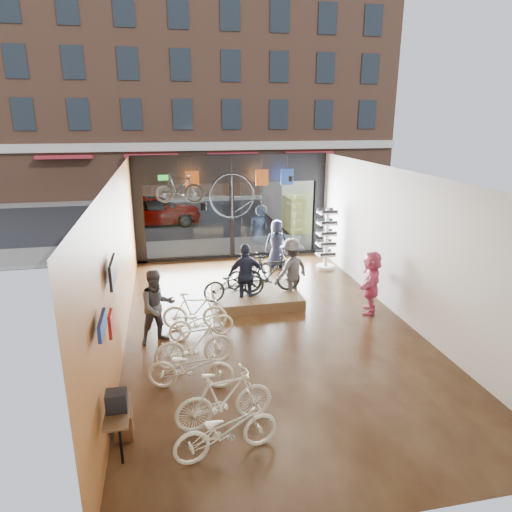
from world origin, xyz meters
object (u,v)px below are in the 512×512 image
object	(u,v)px
floor_bike_0	(226,429)
floor_bike_3	(194,345)
penny_farthing	(241,197)
customer_1	(157,307)
display_bike_right	(250,271)
hung_bike	(179,188)
customer_4	(277,244)
floor_bike_5	(195,311)
sunglasses_rack	(326,239)
street_car	(155,210)
display_platform	(256,297)
floor_bike_1	(224,398)
customer_2	(246,276)
customer_3	(291,270)
floor_bike_2	(191,367)
customer_5	(371,282)
display_bike_mid	(269,274)
box_truck	(296,200)
floor_bike_4	(201,322)

from	to	relation	value
floor_bike_0	floor_bike_3	xyz separation A→B (m)	(-0.29, 2.73, 0.06)
floor_bike_0	penny_farthing	distance (m)	9.38
floor_bike_3	customer_1	xyz separation A→B (m)	(-0.74, 1.28, 0.38)
display_bike_right	penny_farthing	bearing A→B (deg)	-33.03
hung_bike	customer_4	bearing A→B (deg)	-66.72
floor_bike_5	sunglasses_rack	size ratio (longest dim) A/B	0.75
street_car	display_platform	size ratio (longest dim) A/B	1.83
street_car	floor_bike_3	bearing A→B (deg)	-176.15
floor_bike_1	customer_2	size ratio (longest dim) A/B	0.97
floor_bike_0	customer_3	size ratio (longest dim) A/B	0.94
floor_bike_5	customer_2	bearing A→B (deg)	-41.62
street_car	floor_bike_2	xyz separation A→B (m)	(0.79, -14.43, -0.31)
customer_5	floor_bike_1	bearing A→B (deg)	-20.78
floor_bike_3	penny_farthing	distance (m)	6.88
customer_1	customer_2	distance (m)	2.91
floor_bike_5	customer_1	size ratio (longest dim) A/B	0.90
customer_3	floor_bike_1	bearing A→B (deg)	34.62
customer_2	penny_farthing	distance (m)	3.68
customer_1	display_bike_mid	bearing A→B (deg)	9.25
customer_3	floor_bike_3	bearing A→B (deg)	18.21
display_bike_right	display_bike_mid	bearing A→B (deg)	-174.38
floor_bike_0	display_bike_mid	xyz separation A→B (m)	(2.05, 5.86, 0.40)
display_bike_right	floor_bike_1	bearing A→B (deg)	136.40
floor_bike_2	customer_4	xyz separation A→B (m)	(3.43, 6.91, 0.40)
floor_bike_3	customer_4	bearing A→B (deg)	-34.90
display_bike_mid	customer_5	size ratio (longest dim) A/B	1.06
sunglasses_rack	hung_bike	distance (m)	5.24
floor_bike_5	customer_4	bearing A→B (deg)	-25.92
floor_bike_1	penny_farthing	distance (m)	8.69
floor_bike_0	customer_1	size ratio (longest dim) A/B	0.96
box_truck	customer_2	bearing A→B (deg)	-113.64
floor_bike_2	hung_bike	world-z (taller)	hung_bike
customer_1	customer_3	world-z (taller)	customer_3
display_platform	floor_bike_4	bearing A→B (deg)	-132.00
floor_bike_1	display_platform	size ratio (longest dim) A/B	0.72
floor_bike_4	display_platform	size ratio (longest dim) A/B	0.65
floor_bike_0	display_bike_right	size ratio (longest dim) A/B	1.01
street_car	display_bike_right	size ratio (longest dim) A/B	2.61
customer_2	customer_3	bearing A→B (deg)	-172.65
floor_bike_3	customer_2	xyz separation A→B (m)	(1.64, 2.96, 0.39)
street_car	penny_farthing	size ratio (longest dim) A/B	2.33
customer_1	penny_farthing	bearing A→B (deg)	38.68
floor_bike_2	sunglasses_rack	bearing A→B (deg)	-26.51
customer_1	hung_bike	xyz separation A→B (m)	(0.77, 4.56, 2.04)
penny_farthing	floor_bike_1	bearing A→B (deg)	-101.84
display_bike_mid	sunglasses_rack	size ratio (longest dim) A/B	0.85
floor_bike_5	display_platform	size ratio (longest dim) A/B	0.67
customer_3	floor_bike_5	bearing A→B (deg)	-2.31
floor_bike_2	floor_bike_4	world-z (taller)	floor_bike_2
floor_bike_5	sunglasses_rack	world-z (taller)	sunglasses_rack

